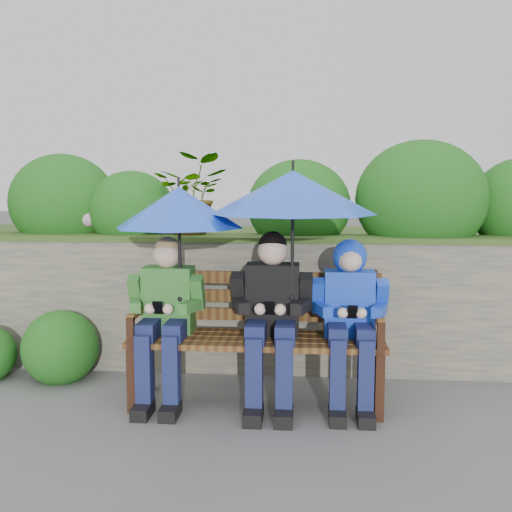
# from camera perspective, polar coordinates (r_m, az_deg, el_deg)

# --- Properties ---
(ground) EXTENTS (60.00, 60.00, 0.00)m
(ground) POSITION_cam_1_polar(r_m,az_deg,el_deg) (3.82, -0.13, -14.46)
(ground) COLOR #585858
(ground) RESTS_ON ground
(garden_backdrop) EXTENTS (8.00, 2.87, 1.80)m
(garden_backdrop) POSITION_cam_1_polar(r_m,az_deg,el_deg) (5.24, 1.56, -1.96)
(garden_backdrop) COLOR #5C5954
(garden_backdrop) RESTS_ON ground
(park_bench) EXTENTS (1.62, 0.47, 0.85)m
(park_bench) POSITION_cam_1_polar(r_m,az_deg,el_deg) (3.73, 0.13, -7.19)
(park_bench) COLOR black
(park_bench) RESTS_ON ground
(boy_left) EXTENTS (0.48, 0.56, 1.07)m
(boy_left) POSITION_cam_1_polar(r_m,az_deg,el_deg) (3.73, -9.06, -5.49)
(boy_left) COLOR #1F5C18
(boy_left) RESTS_ON ground
(boy_middle) EXTENTS (0.51, 0.59, 1.11)m
(boy_middle) POSITION_cam_1_polar(r_m,az_deg,el_deg) (3.62, 1.57, -5.51)
(boy_middle) COLOR black
(boy_middle) RESTS_ON ground
(boy_right) EXTENTS (0.47, 0.57, 1.06)m
(boy_right) POSITION_cam_1_polar(r_m,az_deg,el_deg) (3.64, 9.38, -5.23)
(boy_right) COLOR #1723B6
(boy_right) RESTS_ON ground
(umbrella_left) EXTENTS (0.82, 0.82, 0.80)m
(umbrella_left) POSITION_cam_1_polar(r_m,az_deg,el_deg) (3.64, -7.71, 4.82)
(umbrella_left) COLOR blue
(umbrella_left) RESTS_ON ground
(umbrella_right) EXTENTS (1.04, 1.04, 0.88)m
(umbrella_right) POSITION_cam_1_polar(r_m,az_deg,el_deg) (3.54, 3.70, 6.34)
(umbrella_right) COLOR blue
(umbrella_right) RESTS_ON ground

